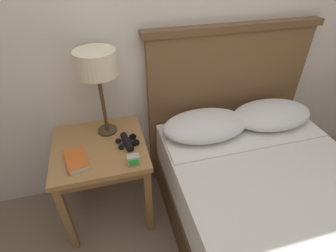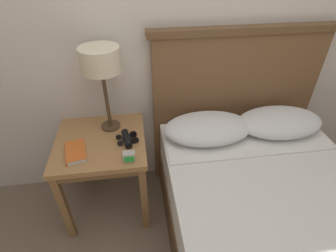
% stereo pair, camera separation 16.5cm
% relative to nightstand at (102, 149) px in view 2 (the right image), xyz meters
% --- Properties ---
extents(wall_back, '(8.00, 0.06, 2.60)m').
position_rel_nightstand_xyz_m(wall_back, '(0.57, 0.31, 0.76)').
color(wall_back, silver).
rests_on(wall_back, ground_plane).
extents(nightstand, '(0.58, 0.58, 0.63)m').
position_rel_nightstand_xyz_m(nightstand, '(0.00, 0.00, 0.00)').
color(nightstand, '#AD7A47').
rests_on(nightstand, ground_plane).
extents(bed, '(1.27, 1.92, 1.24)m').
position_rel_nightstand_xyz_m(bed, '(0.98, -0.61, -0.22)').
color(bed, '#4E3520').
rests_on(bed, ground_plane).
extents(table_lamp, '(0.24, 0.24, 0.56)m').
position_rel_nightstand_xyz_m(table_lamp, '(0.07, 0.14, 0.55)').
color(table_lamp, '#4C3823').
rests_on(table_lamp, nightstand).
extents(book_on_nightstand, '(0.15, 0.22, 0.03)m').
position_rel_nightstand_xyz_m(book_on_nightstand, '(-0.13, -0.12, 0.10)').
color(book_on_nightstand, silver).
rests_on(book_on_nightstand, nightstand).
extents(binoculars_pair, '(0.15, 0.16, 0.05)m').
position_rel_nightstand_xyz_m(binoculars_pair, '(0.18, -0.04, 0.11)').
color(binoculars_pair, black).
rests_on(binoculars_pair, nightstand).
extents(alarm_clock, '(0.07, 0.05, 0.06)m').
position_rel_nightstand_xyz_m(alarm_clock, '(0.19, -0.22, 0.11)').
color(alarm_clock, '#B7B2A8').
rests_on(alarm_clock, nightstand).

